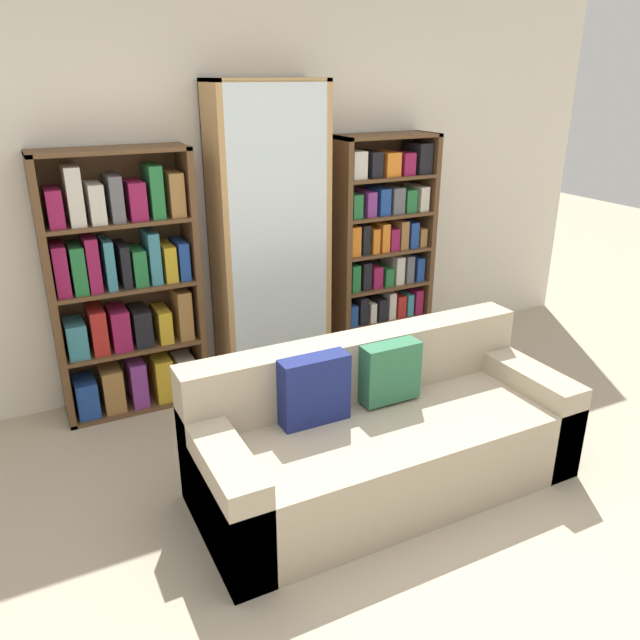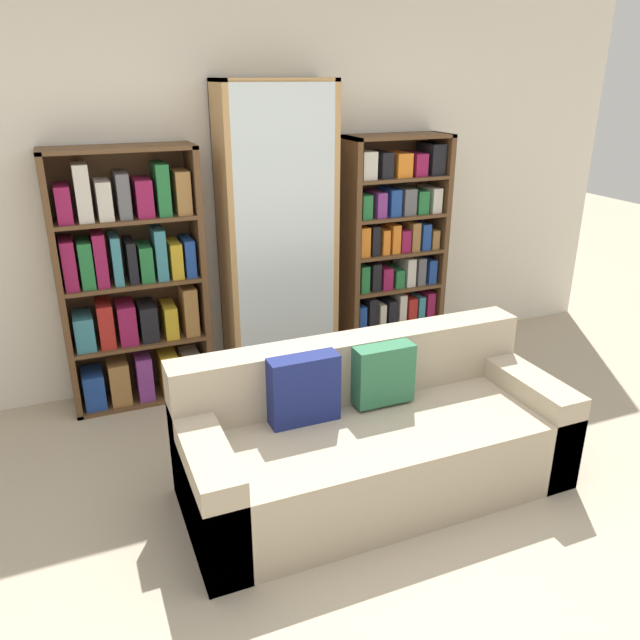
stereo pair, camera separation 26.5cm
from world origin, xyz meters
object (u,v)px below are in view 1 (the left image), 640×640
Objects in this scene: display_cabinet at (269,241)px; bookshelf_left at (125,291)px; bookshelf_right at (381,251)px; wine_bottle at (372,374)px; couch at (382,437)px.

bookshelf_left is at bearing 179.11° from display_cabinet.
bookshelf_right is 0.98m from wine_bottle.
bookshelf_left is 1.74m from wine_bottle.
display_cabinet is 1.22× the size of bookshelf_right.
couch is 1.87m from bookshelf_left.
wine_bottle is at bearing -20.78° from bookshelf_left.
display_cabinet is 6.11× the size of wine_bottle.
couch is 1.06m from wine_bottle.
bookshelf_left is 1.01m from display_cabinet.
couch is 1.65m from display_cabinet.
bookshelf_left reaches higher than wine_bottle.
bookshelf_left is at bearing 123.81° from couch.
bookshelf_right is at bearing 0.95° from display_cabinet.
bookshelf_left is 0.82× the size of display_cabinet.
bookshelf_left is at bearing 159.22° from wine_bottle.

